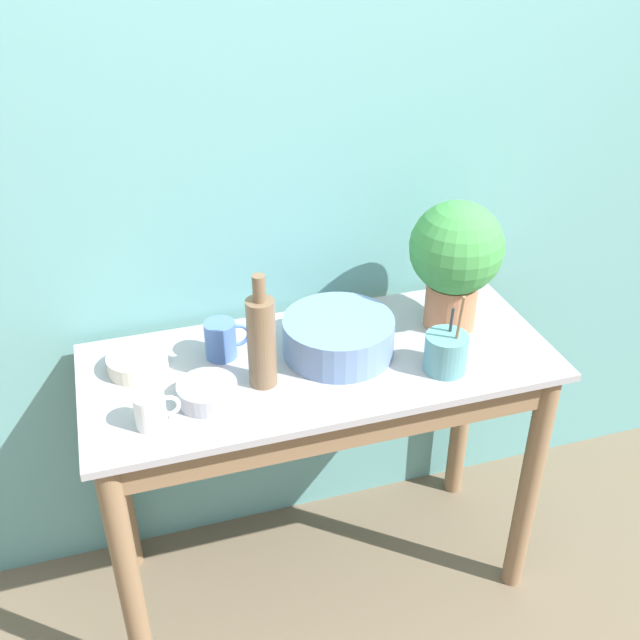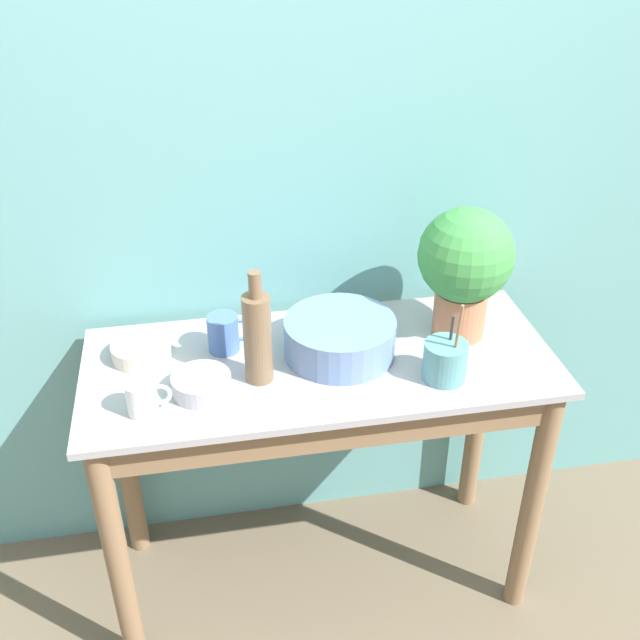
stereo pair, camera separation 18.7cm
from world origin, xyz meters
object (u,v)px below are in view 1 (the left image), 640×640
(bottle_tall, at_px, (262,340))
(bowl_small_steel, at_px, (207,393))
(potted_plant, at_px, (456,256))
(bowl_wash_large, at_px, (338,336))
(mug_blue, at_px, (222,339))
(bowl_small_cream, at_px, (138,362))
(utensil_cup, at_px, (446,352))
(mug_white, at_px, (151,410))

(bottle_tall, xyz_separation_m, bowl_small_steel, (-0.14, -0.03, -0.10))
(potted_plant, bearing_deg, bowl_wash_large, -173.20)
(mug_blue, xyz_separation_m, bowl_small_steel, (-0.07, -0.18, -0.03))
(bottle_tall, bearing_deg, mug_blue, 117.37)
(bowl_small_cream, xyz_separation_m, bowl_small_steel, (0.15, -0.18, 0.00))
(bowl_wash_large, bearing_deg, mug_blue, 166.22)
(potted_plant, xyz_separation_m, utensil_cup, (-0.10, -0.19, -0.16))
(mug_white, distance_m, bowl_small_cream, 0.23)
(bowl_wash_large, xyz_separation_m, bowl_small_cream, (-0.51, 0.07, -0.03))
(mug_blue, relative_size, bowl_small_cream, 0.79)
(bowl_small_cream, distance_m, utensil_cup, 0.78)
(bowl_wash_large, xyz_separation_m, bowl_small_steel, (-0.36, -0.10, -0.03))
(bowl_wash_large, bearing_deg, utensil_cup, -33.14)
(potted_plant, xyz_separation_m, bowl_small_steel, (-0.70, -0.14, -0.19))
(bottle_tall, bearing_deg, bowl_wash_large, 18.33)
(potted_plant, xyz_separation_m, bowl_wash_large, (-0.34, -0.04, -0.16))
(bowl_small_cream, bearing_deg, mug_white, -87.10)
(bowl_wash_large, relative_size, bottle_tall, 0.97)
(mug_white, distance_m, bowl_small_steel, 0.15)
(mug_white, xyz_separation_m, bowl_small_cream, (-0.01, 0.23, -0.02))
(bowl_small_steel, bearing_deg, utensil_cup, -4.64)
(bowl_wash_large, distance_m, utensil_cup, 0.28)
(bowl_wash_large, height_order, bottle_tall, bottle_tall)
(bowl_wash_large, height_order, bowl_small_cream, bowl_wash_large)
(potted_plant, height_order, bowl_small_cream, potted_plant)
(potted_plant, bearing_deg, bowl_small_steel, -168.34)
(potted_plant, distance_m, bowl_small_steel, 0.74)
(bowl_wash_large, relative_size, mug_blue, 2.43)
(bowl_small_steel, bearing_deg, bowl_wash_large, 16.04)
(bowl_small_cream, height_order, bowl_small_steel, bowl_small_steel)
(bottle_tall, xyz_separation_m, utensil_cup, (0.45, -0.08, -0.07))
(bowl_wash_large, bearing_deg, bottle_tall, -161.67)
(bowl_wash_large, relative_size, bowl_small_steel, 2.01)
(bowl_wash_large, relative_size, mug_white, 2.76)
(mug_blue, height_order, utensil_cup, utensil_cup)
(mug_white, height_order, utensil_cup, utensil_cup)
(bowl_small_steel, bearing_deg, mug_white, -158.45)
(bowl_wash_large, height_order, mug_white, bowl_wash_large)
(bowl_wash_large, bearing_deg, bowl_small_cream, 171.69)
(bottle_tall, bearing_deg, bowl_small_cream, 153.24)
(bowl_small_cream, bearing_deg, utensil_cup, -16.99)
(mug_white, relative_size, mug_blue, 0.88)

